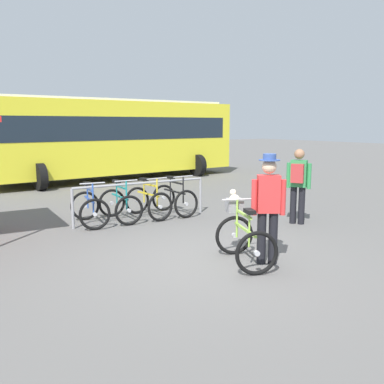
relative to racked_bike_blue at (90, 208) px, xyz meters
name	(u,v)px	position (x,y,z in m)	size (l,w,h in m)	color
ground_plane	(207,259)	(0.68, -3.35, -0.37)	(80.00, 80.00, 0.00)	#605E5B
bike_rack_rail	(142,191)	(1.14, -0.24, 0.30)	(3.21, 0.24, 0.88)	#99999E
racked_bike_blue	(90,208)	(0.00, 0.00, 0.00)	(0.83, 1.21, 0.98)	black
racked_bike_teal	(120,205)	(0.70, -0.04, 0.00)	(0.72, 1.12, 0.97)	black
racked_bike_yellow	(148,202)	(1.40, -0.08, 0.00)	(0.71, 1.13, 0.97)	black
racked_bike_black	(174,199)	(2.10, -0.12, 0.00)	(0.66, 1.11, 0.98)	black
featured_bicycle	(242,232)	(1.06, -3.76, 0.12)	(1.01, 1.26, 1.09)	black
person_with_featured_bike	(268,204)	(1.32, -4.05, 0.58)	(0.45, 0.36, 1.72)	black
pedestrian_with_backpack	(298,181)	(3.76, -2.50, 0.57)	(0.44, 0.47, 1.64)	black
bus_distant	(112,135)	(3.64, 6.84, 1.37)	(10.09, 3.65, 3.08)	yellow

